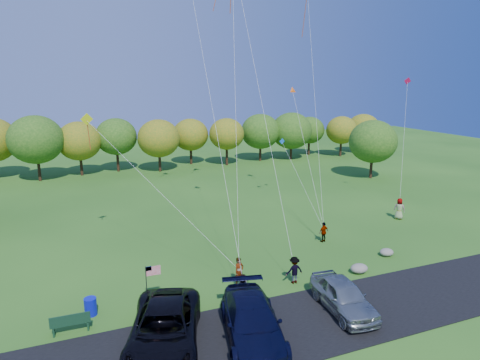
% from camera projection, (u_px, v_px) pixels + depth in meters
% --- Properties ---
extents(ground, '(140.00, 140.00, 0.00)m').
position_uv_depth(ground, '(285.00, 286.00, 26.42)').
color(ground, '#255518').
rests_on(ground, ground).
extents(asphalt_lane, '(44.00, 6.00, 0.06)m').
position_uv_depth(asphalt_lane, '(320.00, 319.00, 22.80)').
color(asphalt_lane, black).
rests_on(asphalt_lane, ground).
extents(treeline, '(77.10, 27.55, 8.59)m').
position_uv_depth(treeline, '(160.00, 137.00, 57.90)').
color(treeline, '#3B2215').
rests_on(treeline, ground).
extents(minivan_dark, '(5.24, 7.63, 1.94)m').
position_uv_depth(minivan_dark, '(164.00, 329.00, 20.13)').
color(minivan_dark, black).
rests_on(minivan_dark, asphalt_lane).
extents(minivan_navy, '(4.03, 6.91, 1.88)m').
position_uv_depth(minivan_navy, '(252.00, 322.00, 20.75)').
color(minivan_navy, black).
rests_on(minivan_navy, asphalt_lane).
extents(minivan_silver, '(2.52, 5.25, 1.73)m').
position_uv_depth(minivan_silver, '(343.00, 296.00, 23.37)').
color(minivan_silver, gray).
rests_on(minivan_silver, asphalt_lane).
extents(flyer_a, '(0.77, 0.63, 1.80)m').
position_uv_depth(flyer_a, '(239.00, 271.00, 26.38)').
color(flyer_a, '#4C4C59').
rests_on(flyer_a, ground).
extents(flyer_b, '(0.98, 0.87, 1.68)m').
position_uv_depth(flyer_b, '(244.00, 288.00, 24.38)').
color(flyer_b, '#4C4C59').
rests_on(flyer_b, ground).
extents(flyer_c, '(1.13, 0.66, 1.74)m').
position_uv_depth(flyer_c, '(294.00, 270.00, 26.65)').
color(flyer_c, '#4C4C59').
rests_on(flyer_c, ground).
extents(flyer_d, '(1.02, 0.62, 1.62)m').
position_uv_depth(flyer_d, '(324.00, 232.00, 33.40)').
color(flyer_d, '#4C4C59').
rests_on(flyer_d, ground).
extents(flyer_e, '(1.12, 1.10, 1.95)m').
position_uv_depth(flyer_e, '(399.00, 209.00, 38.80)').
color(flyer_e, '#4C4C59').
rests_on(flyer_e, ground).
extents(park_bench, '(1.94, 0.49, 1.07)m').
position_uv_depth(park_bench, '(70.00, 323.00, 21.43)').
color(park_bench, '#13351F').
rests_on(park_bench, ground).
extents(trash_barrel, '(0.65, 0.65, 0.98)m').
position_uv_depth(trash_barrel, '(91.00, 307.00, 23.12)').
color(trash_barrel, '#0C14B5').
rests_on(trash_barrel, ground).
extents(flag_assembly, '(0.86, 0.56, 2.32)m').
position_uv_depth(flag_assembly, '(150.00, 276.00, 23.99)').
color(flag_assembly, black).
rests_on(flag_assembly, ground).
extents(boulder_near, '(1.21, 0.94, 0.60)m').
position_uv_depth(boulder_near, '(359.00, 268.00, 28.19)').
color(boulder_near, gray).
rests_on(boulder_near, ground).
extents(boulder_far, '(1.02, 0.85, 0.53)m').
position_uv_depth(boulder_far, '(387.00, 252.00, 30.89)').
color(boulder_far, gray).
rests_on(boulder_far, ground).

